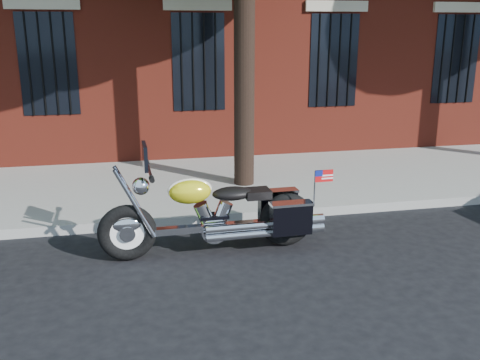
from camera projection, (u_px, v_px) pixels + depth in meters
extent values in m
plane|color=black|center=(254.00, 256.00, 7.00)|extent=(120.00, 120.00, 0.00)
cube|color=gray|center=(234.00, 216.00, 8.28)|extent=(40.00, 0.16, 0.15)
cube|color=gray|center=(214.00, 183.00, 10.05)|extent=(40.00, 3.60, 0.15)
cube|color=black|center=(198.00, 62.00, 11.21)|extent=(1.10, 0.14, 2.00)
cube|color=#B2A893|center=(197.00, 5.00, 10.87)|extent=(1.40, 0.20, 0.22)
cylinder|color=black|center=(199.00, 63.00, 11.14)|extent=(0.04, 0.04, 2.00)
cylinder|color=black|center=(244.00, 52.00, 9.15)|extent=(0.36, 0.36, 5.00)
torus|color=black|center=(127.00, 233.00, 6.78)|extent=(0.75, 0.18, 0.75)
torus|color=black|center=(286.00, 220.00, 7.25)|extent=(0.75, 0.18, 0.75)
cylinder|color=white|center=(127.00, 233.00, 6.78)|extent=(0.56, 0.08, 0.56)
cylinder|color=white|center=(286.00, 220.00, 7.25)|extent=(0.56, 0.08, 0.56)
ellipsoid|color=white|center=(127.00, 224.00, 6.75)|extent=(0.40, 0.15, 0.21)
ellipsoid|color=yellow|center=(287.00, 210.00, 7.22)|extent=(0.40, 0.17, 0.21)
cube|color=white|center=(209.00, 228.00, 7.02)|extent=(1.68, 0.15, 0.09)
cylinder|color=white|center=(214.00, 229.00, 7.04)|extent=(0.36, 0.21, 0.36)
cylinder|color=white|center=(258.00, 230.00, 6.97)|extent=(1.40, 0.13, 0.10)
ellipsoid|color=yellow|center=(190.00, 191.00, 6.83)|extent=(0.56, 0.33, 0.32)
ellipsoid|color=black|center=(233.00, 193.00, 6.97)|extent=(0.55, 0.33, 0.17)
cube|color=black|center=(278.00, 205.00, 7.48)|extent=(0.54, 0.19, 0.42)
cube|color=black|center=(291.00, 218.00, 6.94)|extent=(0.54, 0.19, 0.42)
cylinder|color=white|center=(149.00, 170.00, 6.63)|extent=(0.06, 0.87, 0.04)
sphere|color=white|center=(141.00, 186.00, 6.66)|extent=(0.23, 0.23, 0.22)
cube|color=black|center=(145.00, 156.00, 6.57)|extent=(0.05, 0.45, 0.31)
cube|color=red|center=(324.00, 176.00, 6.84)|extent=(0.25, 0.02, 0.16)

